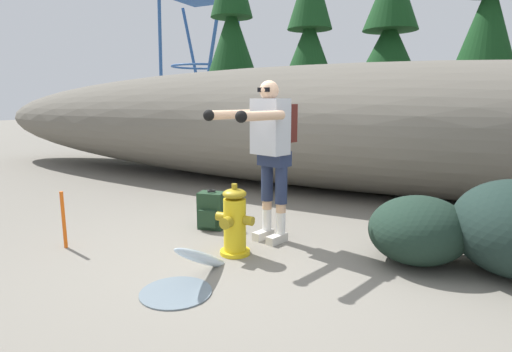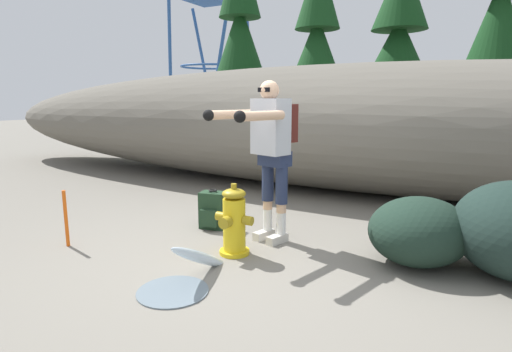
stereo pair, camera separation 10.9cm
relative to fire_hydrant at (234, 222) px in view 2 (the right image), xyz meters
The scene contains 12 objects.
ground_plane 0.36m from the fire_hydrant, 23.85° to the left, with size 56.00×56.00×0.04m, color slate.
dirt_embankment 3.66m from the fire_hydrant, 88.56° to the left, with size 17.27×3.20×2.10m, color #666056.
fire_hydrant is the anchor object (origin of this frame).
hydrant_water_jet 0.71m from the fire_hydrant, 90.00° to the right, with size 0.57×1.10×0.52m.
utility_worker 0.93m from the fire_hydrant, 73.95° to the left, with size 0.68×1.04×1.71m.
spare_backpack 0.89m from the fire_hydrant, 138.02° to the left, with size 0.33×0.32×0.47m.
boulder_mid 1.75m from the fire_hydrant, 20.65° to the left, with size 0.89×0.97×0.63m, color #1A2D23.
pine_tree_far_left 11.24m from the fire_hydrant, 120.32° to the left, with size 2.19×2.19×6.85m.
pine_tree_left 8.47m from the fire_hydrant, 104.99° to the left, with size 1.89×1.89×5.38m.
pine_tree_center 10.94m from the fire_hydrant, 92.29° to the left, with size 2.63×2.63×5.88m.
pine_tree_right 10.33m from the fire_hydrant, 76.73° to the left, with size 1.91×1.91×6.67m.
survey_stake 1.78m from the fire_hydrant, 158.63° to the right, with size 0.04×0.04×0.60m, color #E55914.
Camera 2 is at (1.96, -3.35, 1.53)m, focal length 28.75 mm.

